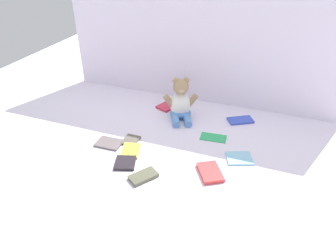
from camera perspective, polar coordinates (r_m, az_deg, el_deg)
name	(u,v)px	position (r m, az deg, el deg)	size (l,w,h in m)	color
ground_plane	(176,133)	(1.68, 1.54, -1.27)	(3.20, 3.20, 0.00)	silver
backdrop_drape	(201,40)	(1.89, 6.09, 15.29)	(1.69, 0.03, 0.76)	silver
teddy_bear	(181,103)	(1.78, 2.31, 4.12)	(0.20, 0.21, 0.24)	white
book_case_0	(239,158)	(1.53, 12.85, -5.77)	(0.10, 0.12, 0.01)	#81BED8
book_case_1	(109,143)	(1.62, -10.68, -3.09)	(0.09, 0.13, 0.01)	#5D5354
book_case_2	(166,107)	(1.92, -0.30, 3.54)	(0.09, 0.10, 0.01)	#C82F45
book_case_3	(125,163)	(1.47, -7.79, -6.67)	(0.09, 0.10, 0.01)	black
book_case_4	(131,151)	(1.55, -6.79, -4.48)	(0.09, 0.12, 0.01)	yellow
book_case_5	(143,176)	(1.39, -4.50, -9.12)	(0.07, 0.12, 0.02)	#4F4F3B
book_case_6	(240,120)	(1.82, 13.06, 1.02)	(0.08, 0.14, 0.01)	blue
book_case_7	(213,137)	(1.65, 8.26, -2.02)	(0.07, 0.13, 0.01)	#2AA35D
book_case_8	(131,140)	(1.62, -6.81, -2.61)	(0.08, 0.09, 0.01)	#514B42
book_case_9	(210,172)	(1.42, 7.68, -8.35)	(0.09, 0.14, 0.02)	#C53635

